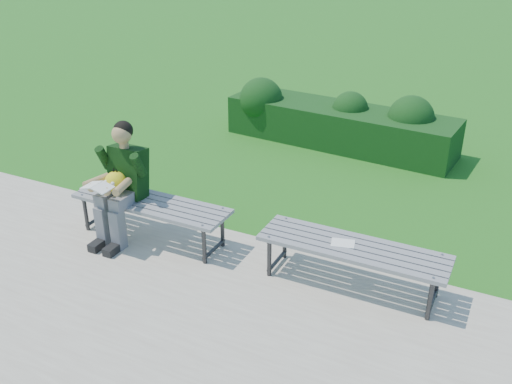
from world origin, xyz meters
The scene contains 7 objects.
ground centered at (0.00, 0.00, 0.00)m, with size 80.00×80.00×0.00m.
walkway centered at (0.00, -1.75, 0.01)m, with size 30.00×3.50×0.02m.
hedge centered at (-0.33, 3.20, 0.38)m, with size 3.66×1.22×0.92m.
bench_left centered at (-1.18, -0.53, 0.42)m, with size 1.80×0.50×0.46m.
bench_right centered at (1.08, -0.44, 0.42)m, with size 1.80×0.50×0.46m.
seated_boy centered at (-1.48, -0.62, 0.71)m, with size 0.56×0.76×1.31m.
paper_sheet centered at (0.98, -0.44, 0.47)m, with size 0.25×0.21×0.01m.
Camera 1 is at (2.30, -4.96, 3.27)m, focal length 40.00 mm.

